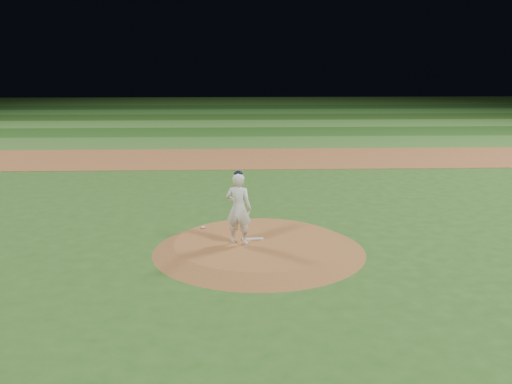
% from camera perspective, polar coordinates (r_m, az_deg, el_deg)
% --- Properties ---
extents(ground, '(120.00, 120.00, 0.00)m').
position_cam_1_polar(ground, '(14.90, 0.30, -5.89)').
color(ground, '#2A561B').
rests_on(ground, ground).
extents(infield_dirt_band, '(70.00, 6.00, 0.02)m').
position_cam_1_polar(infield_dirt_band, '(28.49, -0.92, 3.39)').
color(infield_dirt_band, brown).
rests_on(infield_dirt_band, ground).
extents(outfield_stripe_0, '(70.00, 5.00, 0.02)m').
position_cam_1_polar(outfield_stripe_0, '(33.92, -1.14, 4.98)').
color(outfield_stripe_0, '#356625').
rests_on(outfield_stripe_0, ground).
extents(outfield_stripe_1, '(70.00, 5.00, 0.02)m').
position_cam_1_polar(outfield_stripe_1, '(38.88, -1.28, 6.04)').
color(outfield_stripe_1, '#1F4C18').
rests_on(outfield_stripe_1, ground).
extents(outfield_stripe_2, '(70.00, 5.00, 0.02)m').
position_cam_1_polar(outfield_stripe_2, '(43.84, -1.38, 6.86)').
color(outfield_stripe_2, '#3B752A').
rests_on(outfield_stripe_2, ground).
extents(outfield_stripe_3, '(70.00, 5.00, 0.02)m').
position_cam_1_polar(outfield_stripe_3, '(48.81, -1.47, 7.51)').
color(outfield_stripe_3, '#214817').
rests_on(outfield_stripe_3, ground).
extents(outfield_stripe_4, '(70.00, 5.00, 0.02)m').
position_cam_1_polar(outfield_stripe_4, '(53.79, -1.54, 8.04)').
color(outfield_stripe_4, '#2F6725').
rests_on(outfield_stripe_4, ground).
extents(outfield_stripe_5, '(70.00, 5.00, 0.02)m').
position_cam_1_polar(outfield_stripe_5, '(58.77, -1.60, 8.48)').
color(outfield_stripe_5, '#194717').
rests_on(outfield_stripe_5, ground).
extents(pitchers_mound, '(5.50, 5.50, 0.25)m').
position_cam_1_polar(pitchers_mound, '(14.86, 0.30, -5.43)').
color(pitchers_mound, brown).
rests_on(pitchers_mound, ground).
extents(pitching_rubber, '(0.56, 0.15, 0.03)m').
position_cam_1_polar(pitching_rubber, '(14.99, -0.33, -4.71)').
color(pitching_rubber, white).
rests_on(pitching_rubber, pitchers_mound).
extents(rosin_bag, '(0.12, 0.12, 0.07)m').
position_cam_1_polar(rosin_bag, '(15.99, -5.32, -3.53)').
color(rosin_bag, silver).
rests_on(rosin_bag, pitchers_mound).
extents(pitcher_on_mound, '(0.78, 0.63, 1.90)m').
position_cam_1_polar(pitcher_on_mound, '(14.44, -1.75, -1.62)').
color(pitcher_on_mound, white).
rests_on(pitcher_on_mound, pitchers_mound).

